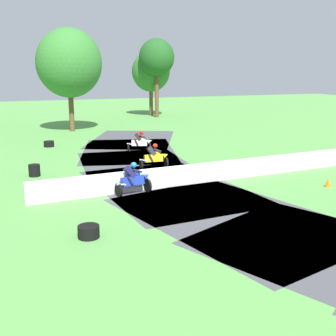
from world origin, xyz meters
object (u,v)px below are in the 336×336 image
(motorcycle_trailing_blue, at_px, (134,179))
(tire_stack_near, at_px, (49,144))
(tire_stack_mid_b, at_px, (89,232))
(motorcycle_chase_yellow, at_px, (155,157))
(traffic_cone, at_px, (328,182))
(motorcycle_lead_white, at_px, (140,142))
(tire_stack_mid_a, at_px, (34,170))

(motorcycle_trailing_blue, relative_size, tire_stack_near, 2.37)
(motorcycle_trailing_blue, relative_size, tire_stack_mid_b, 2.41)
(motorcycle_chase_yellow, relative_size, tire_stack_near, 2.41)
(tire_stack_mid_b, distance_m, traffic_cone, 11.56)
(motorcycle_lead_white, height_order, motorcycle_chase_yellow, motorcycle_lead_white)
(motorcycle_chase_yellow, bearing_deg, tire_stack_mid_b, -122.31)
(tire_stack_mid_b, bearing_deg, traffic_cone, 9.74)
(motorcycle_trailing_blue, relative_size, traffic_cone, 3.80)
(tire_stack_near, xyz_separation_m, tire_stack_mid_b, (-0.76, -17.46, 0.00))
(motorcycle_trailing_blue, relative_size, tire_stack_mid_a, 2.79)
(motorcycle_lead_white, xyz_separation_m, traffic_cone, (5.28, -11.36, -0.43))
(motorcycle_lead_white, height_order, tire_stack_near, motorcycle_lead_white)
(motorcycle_chase_yellow, bearing_deg, motorcycle_lead_white, 80.66)
(motorcycle_lead_white, xyz_separation_m, tire_stack_mid_a, (-7.01, -4.27, -0.35))
(tire_stack_near, distance_m, tire_stack_mid_b, 17.48)
(motorcycle_trailing_blue, bearing_deg, tire_stack_near, 98.87)
(motorcycle_chase_yellow, relative_size, tire_stack_mid_b, 2.46)
(motorcycle_lead_white, bearing_deg, motorcycle_trailing_blue, -109.80)
(tire_stack_mid_a, distance_m, tire_stack_mid_b, 9.09)
(traffic_cone, bearing_deg, tire_stack_mid_a, 150.02)
(motorcycle_trailing_blue, bearing_deg, tire_stack_mid_a, 127.65)
(motorcycle_trailing_blue, xyz_separation_m, tire_stack_mid_a, (-3.73, 4.84, -0.35))
(motorcycle_chase_yellow, xyz_separation_m, motorcycle_trailing_blue, (-2.47, -4.17, 0.00))
(tire_stack_mid_a, xyz_separation_m, tire_stack_mid_b, (0.90, -9.05, -0.10))
(tire_stack_near, bearing_deg, traffic_cone, -55.57)
(motorcycle_lead_white, distance_m, tire_stack_near, 6.78)
(motorcycle_lead_white, height_order, traffic_cone, motorcycle_lead_white)
(motorcycle_lead_white, xyz_separation_m, motorcycle_trailing_blue, (-3.28, -9.11, 0.00))
(motorcycle_chase_yellow, height_order, tire_stack_near, motorcycle_chase_yellow)
(motorcycle_trailing_blue, distance_m, tire_stack_near, 13.42)
(motorcycle_chase_yellow, xyz_separation_m, traffic_cone, (6.10, -6.42, -0.43))
(motorcycle_lead_white, xyz_separation_m, tire_stack_mid_b, (-6.11, -13.32, -0.45))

